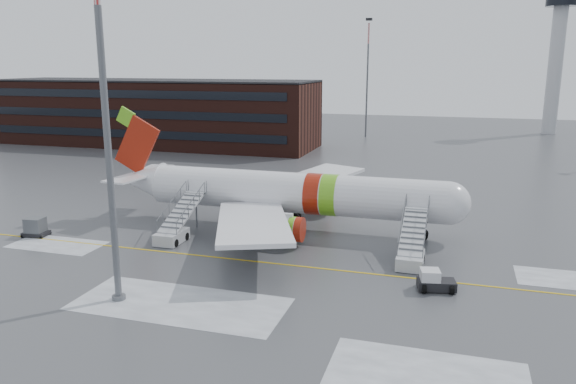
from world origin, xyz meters
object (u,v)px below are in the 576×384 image
(airstair_fwd, at_px, (411,251))
(uld_container, at_px, (35,228))
(light_mast_near, at_px, (106,114))
(pushback_tug, at_px, (434,281))
(airstair_aft, at_px, (175,229))
(airliner, at_px, (285,193))

(airstair_fwd, distance_m, uld_container, 33.43)
(airstair_fwd, height_order, light_mast_near, light_mast_near)
(pushback_tug, distance_m, uld_container, 35.37)
(airstair_fwd, distance_m, airstair_aft, 20.55)
(airliner, distance_m, airstair_fwd, 14.24)
(airstair_fwd, height_order, pushback_tug, airstair_fwd)
(airliner, xyz_separation_m, airstair_aft, (-8.12, -6.54, -2.35))
(airstair_aft, height_order, pushback_tug, airstair_aft)
(airliner, relative_size, uld_container, 15.49)
(airliner, relative_size, pushback_tug, 12.46)
(pushback_tug, bearing_deg, airstair_aft, 167.62)
(pushback_tug, bearing_deg, airliner, 141.44)
(airstair_fwd, bearing_deg, airliner, 152.27)
(airstair_aft, xyz_separation_m, light_mast_near, (2.48, -12.67, 11.25))
(airliner, distance_m, pushback_tug, 18.62)
(airstair_aft, distance_m, pushback_tug, 23.06)
(airstair_aft, relative_size, light_mast_near, 0.33)
(airstair_fwd, xyz_separation_m, pushback_tug, (1.97, -4.94, -0.41))
(airliner, xyz_separation_m, pushback_tug, (14.40, -11.48, -2.77))
(airliner, distance_m, light_mast_near, 21.90)
(airliner, height_order, pushback_tug, airliner)
(airliner, xyz_separation_m, light_mast_near, (-5.64, -19.20, 8.89))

